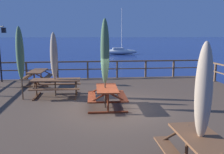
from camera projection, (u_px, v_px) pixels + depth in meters
ground_plane at (115, 125)px, 9.09m from camera, size 600.00×600.00×0.00m
wooden_deck at (115, 116)px, 9.03m from camera, size 13.13×12.83×0.66m
railing_waterside_far at (102, 66)px, 14.98m from camera, size 12.93×0.10×1.09m
picnic_table_front_right at (56, 84)px, 10.58m from camera, size 2.12×1.46×0.78m
picnic_table_mid_left at (202, 148)px, 4.61m from camera, size 1.42×1.67×0.78m
picnic_table_mid_centre at (107, 93)px, 8.91m from camera, size 1.45×1.71×0.78m
picnic_table_mid_right at (38, 74)px, 13.10m from camera, size 1.51×1.87×0.78m
patio_umbrella_tall_front at (54, 56)px, 10.38m from camera, size 0.32×0.32×2.79m
patio_umbrella_short_front at (20, 54)px, 9.81m from camera, size 0.32×0.32×3.03m
patio_umbrella_short_mid at (204, 92)px, 4.50m from camera, size 0.32×0.32×2.58m
patio_umbrella_tall_back_left at (105, 52)px, 8.66m from camera, size 0.32×0.32×3.26m
lamp_post_hooked at (1, 45)px, 13.45m from camera, size 0.57×0.49×3.20m
sailboat_distant at (120, 51)px, 41.18m from camera, size 6.02×1.76×7.72m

